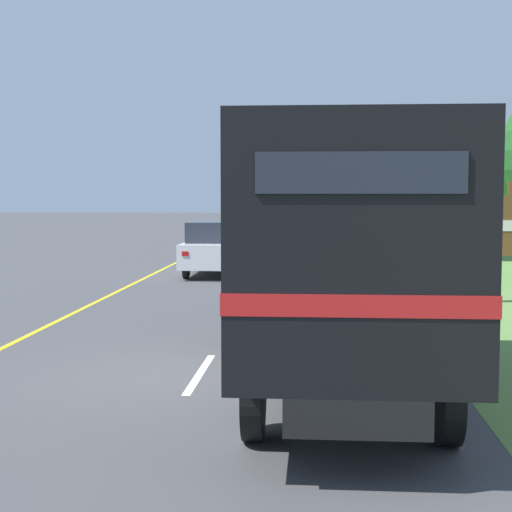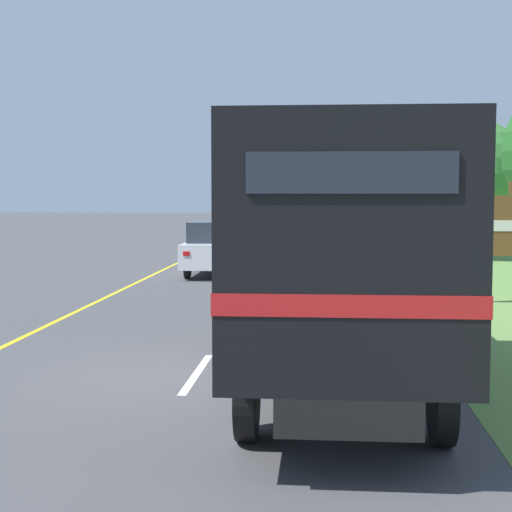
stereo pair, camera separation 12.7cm
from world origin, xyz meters
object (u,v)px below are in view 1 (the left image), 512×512
Objects in this scene: horse_trailer_truck at (343,246)px; highway_sign at (494,228)px; roadside_tree_mid at (467,175)px; lead_car_white at (215,247)px.

highway_sign is at bearing 64.79° from horse_trailer_truck.
roadside_tree_mid is (5.86, 22.12, 1.52)m from horse_trailer_truck.
highway_sign is at bearing -39.68° from lead_car_white.
horse_trailer_truck is 9.24m from highway_sign.
highway_sign is (7.64, -6.34, 0.93)m from lead_car_white.
highway_sign reaches higher than lead_car_white.
highway_sign is (3.94, 8.36, -0.10)m from horse_trailer_truck.
horse_trailer_truck is 22.93m from roadside_tree_mid.
lead_car_white is 9.97m from highway_sign.
roadside_tree_mid is at bearing 37.78° from lead_car_white.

